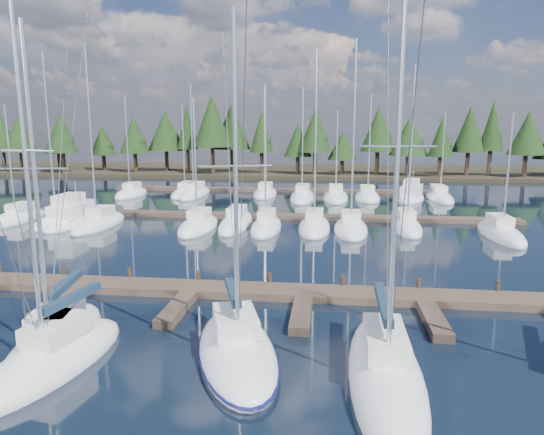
# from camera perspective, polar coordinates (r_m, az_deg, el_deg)

# --- Properties ---
(ground) EXTENTS (260.00, 260.00, 0.00)m
(ground) POSITION_cam_1_polar(r_m,az_deg,el_deg) (38.05, -4.27, -2.78)
(ground) COLOR black
(ground) RESTS_ON ground
(far_shore) EXTENTS (220.00, 30.00, 0.60)m
(far_shore) POSITION_cam_1_polar(r_m,az_deg,el_deg) (96.96, 2.52, 5.56)
(far_shore) COLOR black
(far_shore) RESTS_ON ground
(main_dock) EXTENTS (44.00, 6.13, 0.90)m
(main_dock) POSITION_cam_1_polar(r_m,az_deg,el_deg) (26.18, -9.60, -8.69)
(main_dock) COLOR #48392D
(main_dock) RESTS_ON ground
(back_docks) EXTENTS (50.00, 21.80, 0.40)m
(back_docks) POSITION_cam_1_polar(r_m,az_deg,el_deg) (57.01, -0.52, 1.93)
(back_docks) COLOR #48392D
(back_docks) RESTS_ON ground
(front_sailboat_2) EXTENTS (4.15, 8.88, 13.27)m
(front_sailboat_2) POSITION_cam_1_polar(r_m,az_deg,el_deg) (21.72, -24.17, -13.41)
(front_sailboat_2) COLOR silver
(front_sailboat_2) RESTS_ON ground
(front_sailboat_3) EXTENTS (3.88, 7.90, 14.56)m
(front_sailboat_3) POSITION_cam_1_polar(r_m,az_deg,el_deg) (20.41, -24.41, -14.95)
(front_sailboat_3) COLOR silver
(front_sailboat_3) RESTS_ON ground
(front_sailboat_4) EXTENTS (5.32, 8.65, 13.51)m
(front_sailboat_4) POSITION_cam_1_polar(r_m,az_deg,el_deg) (19.46, -4.16, -15.33)
(front_sailboat_4) COLOR silver
(front_sailboat_4) RESTS_ON ground
(front_sailboat_5) EXTENTS (2.67, 10.01, 14.88)m
(front_sailboat_5) POSITION_cam_1_polar(r_m,az_deg,el_deg) (18.31, 13.19, -17.33)
(front_sailboat_5) COLOR silver
(front_sailboat_5) RESTS_ON ground
(back_sailboat_rows) EXTENTS (45.77, 30.40, 16.59)m
(back_sailboat_rows) POSITION_cam_1_polar(r_m,az_deg,el_deg) (52.01, -1.18, 1.16)
(back_sailboat_rows) COLOR silver
(back_sailboat_rows) RESTS_ON ground
(motor_yacht_left) EXTENTS (3.43, 9.32, 4.61)m
(motor_yacht_left) POSITION_cam_1_polar(r_m,az_deg,el_deg) (48.33, -22.41, -0.08)
(motor_yacht_left) COLOR silver
(motor_yacht_left) RESTS_ON ground
(motor_yacht_right) EXTENTS (5.19, 9.00, 4.27)m
(motor_yacht_right) POSITION_cam_1_polar(r_m,az_deg,el_deg) (61.75, 16.07, 2.44)
(motor_yacht_right) COLOR silver
(motor_yacht_right) RESTS_ON ground
(tree_line) EXTENTS (185.55, 12.07, 13.84)m
(tree_line) POSITION_cam_1_polar(r_m,az_deg,el_deg) (86.90, 1.84, 9.68)
(tree_line) COLOR black
(tree_line) RESTS_ON far_shore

